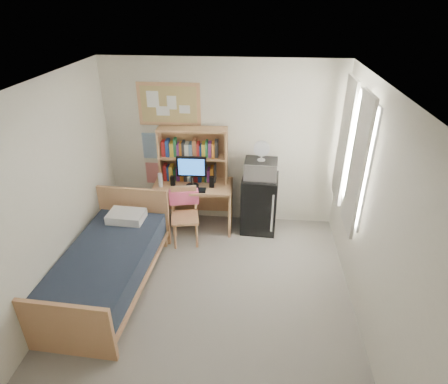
# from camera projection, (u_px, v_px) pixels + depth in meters

# --- Properties ---
(floor) EXTENTS (3.60, 4.20, 0.02)m
(floor) POSITION_uv_depth(u_px,v_px,m) (205.00, 308.00, 4.56)
(floor) COLOR gray
(floor) RESTS_ON ground
(ceiling) EXTENTS (3.60, 4.20, 0.02)m
(ceiling) POSITION_uv_depth(u_px,v_px,m) (198.00, 93.00, 3.32)
(ceiling) COLOR white
(ceiling) RESTS_ON wall_back
(wall_back) EXTENTS (3.60, 0.04, 2.60)m
(wall_back) POSITION_uv_depth(u_px,v_px,m) (222.00, 145.00, 5.78)
(wall_back) COLOR #EDE6D0
(wall_back) RESTS_ON floor
(wall_left) EXTENTS (0.04, 4.20, 2.60)m
(wall_left) POSITION_uv_depth(u_px,v_px,m) (39.00, 209.00, 4.08)
(wall_left) COLOR #EDE6D0
(wall_left) RESTS_ON floor
(wall_right) EXTENTS (0.04, 4.20, 2.60)m
(wall_right) POSITION_uv_depth(u_px,v_px,m) (378.00, 225.00, 3.79)
(wall_right) COLOR #EDE6D0
(wall_right) RESTS_ON floor
(window_unit) EXTENTS (0.10, 1.40, 1.70)m
(window_unit) POSITION_uv_depth(u_px,v_px,m) (353.00, 153.00, 4.71)
(window_unit) COLOR white
(window_unit) RESTS_ON wall_right
(curtain_left) EXTENTS (0.04, 0.55, 1.70)m
(curtain_left) POSITION_uv_depth(u_px,v_px,m) (357.00, 166.00, 4.36)
(curtain_left) COLOR silver
(curtain_left) RESTS_ON wall_right
(curtain_right) EXTENTS (0.04, 0.55, 1.70)m
(curtain_right) POSITION_uv_depth(u_px,v_px,m) (344.00, 142.00, 5.06)
(curtain_right) COLOR silver
(curtain_right) RESTS_ON wall_right
(bulletin_board) EXTENTS (0.94, 0.03, 0.64)m
(bulletin_board) POSITION_uv_depth(u_px,v_px,m) (169.00, 104.00, 5.54)
(bulletin_board) COLOR tan
(bulletin_board) RESTS_ON wall_back
(poster_wave) EXTENTS (0.30, 0.01, 0.42)m
(poster_wave) POSITION_uv_depth(u_px,v_px,m) (152.00, 146.00, 5.88)
(poster_wave) COLOR #27629F
(poster_wave) RESTS_ON wall_back
(poster_japan) EXTENTS (0.28, 0.01, 0.36)m
(poster_japan) POSITION_uv_depth(u_px,v_px,m) (155.00, 173.00, 6.11)
(poster_japan) COLOR red
(poster_japan) RESTS_ON wall_back
(desk) EXTENTS (1.23, 0.64, 0.76)m
(desk) POSITION_uv_depth(u_px,v_px,m) (194.00, 206.00, 5.97)
(desk) COLOR tan
(desk) RESTS_ON floor
(desk_chair) EXTENTS (0.52, 0.52, 0.87)m
(desk_chair) POSITION_uv_depth(u_px,v_px,m) (185.00, 217.00, 5.55)
(desk_chair) COLOR tan
(desk_chair) RESTS_ON floor
(mini_fridge) EXTENTS (0.57, 0.57, 0.92)m
(mini_fridge) POSITION_uv_depth(u_px,v_px,m) (259.00, 203.00, 5.87)
(mini_fridge) COLOR black
(mini_fridge) RESTS_ON floor
(bed) EXTENTS (1.11, 2.07, 0.56)m
(bed) POSITION_uv_depth(u_px,v_px,m) (108.00, 270.00, 4.74)
(bed) COLOR #1A212F
(bed) RESTS_ON floor
(hutch) EXTENTS (1.05, 0.30, 0.86)m
(hutch) POSITION_uv_depth(u_px,v_px,m) (193.00, 155.00, 5.72)
(hutch) COLOR tan
(hutch) RESTS_ON desk
(monitor) EXTENTS (0.45, 0.05, 0.48)m
(monitor) POSITION_uv_depth(u_px,v_px,m) (192.00, 172.00, 5.62)
(monitor) COLOR black
(monitor) RESTS_ON desk
(keyboard) EXTENTS (0.45, 0.15, 0.02)m
(keyboard) POSITION_uv_depth(u_px,v_px,m) (191.00, 190.00, 5.61)
(keyboard) COLOR black
(keyboard) RESTS_ON desk
(speaker_left) EXTENTS (0.07, 0.07, 0.16)m
(speaker_left) POSITION_uv_depth(u_px,v_px,m) (173.00, 181.00, 5.71)
(speaker_left) COLOR black
(speaker_left) RESTS_ON desk
(speaker_right) EXTENTS (0.07, 0.07, 0.17)m
(speaker_right) POSITION_uv_depth(u_px,v_px,m) (212.00, 182.00, 5.68)
(speaker_right) COLOR black
(speaker_right) RESTS_ON desk
(water_bottle) EXTENTS (0.07, 0.07, 0.22)m
(water_bottle) POSITION_uv_depth(u_px,v_px,m) (160.00, 180.00, 5.67)
(water_bottle) COLOR white
(water_bottle) RESTS_ON desk
(hoodie) EXTENTS (0.46, 0.22, 0.21)m
(hoodie) POSITION_uv_depth(u_px,v_px,m) (184.00, 197.00, 5.61)
(hoodie) COLOR #FF618F
(hoodie) RESTS_ON desk_chair
(microwave) EXTENTS (0.50, 0.39, 0.28)m
(microwave) POSITION_uv_depth(u_px,v_px,m) (261.00, 169.00, 5.57)
(microwave) COLOR #BCBCC1
(microwave) RESTS_ON mini_fridge
(desk_fan) EXTENTS (0.24, 0.24, 0.29)m
(desk_fan) POSITION_uv_depth(u_px,v_px,m) (262.00, 151.00, 5.44)
(desk_fan) COLOR white
(desk_fan) RESTS_ON microwave
(pillow) EXTENTS (0.51, 0.37, 0.12)m
(pillow) POSITION_uv_depth(u_px,v_px,m) (126.00, 216.00, 5.24)
(pillow) COLOR white
(pillow) RESTS_ON bed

